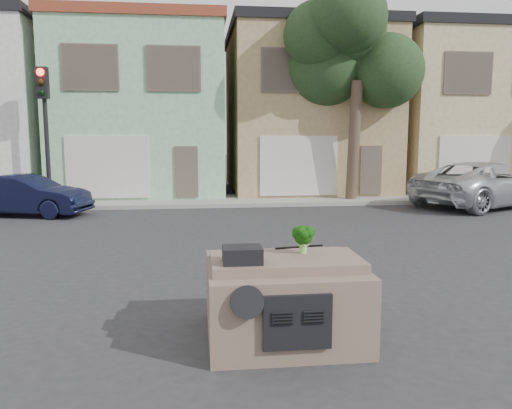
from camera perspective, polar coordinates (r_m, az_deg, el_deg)
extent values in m
plane|color=#303033|center=(9.73, 0.10, -8.01)|extent=(120.00, 120.00, 0.00)
cube|color=gray|center=(19.99, -3.46, 0.45)|extent=(40.00, 3.00, 0.15)
cube|color=#94CB9A|center=(23.94, -12.64, 10.38)|extent=(7.20, 8.20, 7.55)
cube|color=tan|center=(24.36, 5.50, 10.48)|extent=(7.20, 8.20, 7.55)
cube|color=#CEB788|center=(26.95, 21.52, 9.73)|extent=(7.20, 8.20, 7.55)
imported|color=black|center=(18.37, -24.68, -1.17)|extent=(4.39, 2.42, 1.37)
imported|color=silver|center=(20.77, 24.69, -0.20)|extent=(6.70, 5.05, 1.69)
cube|color=black|center=(19.55, -22.88, 6.95)|extent=(0.40, 0.40, 5.10)
cube|color=#243C1E|center=(20.11, 11.27, 12.27)|extent=(4.40, 4.00, 8.50)
cube|color=#766052|center=(6.73, 3.18, -10.38)|extent=(2.00, 1.80, 1.12)
cube|color=black|center=(6.14, -1.57, -5.76)|extent=(0.48, 0.38, 0.20)
cube|color=black|center=(6.99, 4.95, -4.85)|extent=(0.69, 0.15, 0.02)
cube|color=#0D3408|center=(6.63, 5.43, -3.95)|extent=(0.44, 0.44, 0.38)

